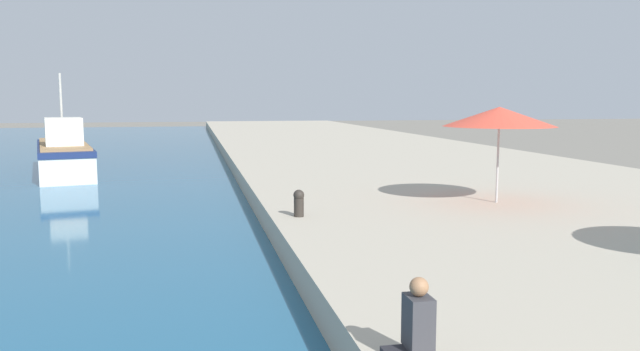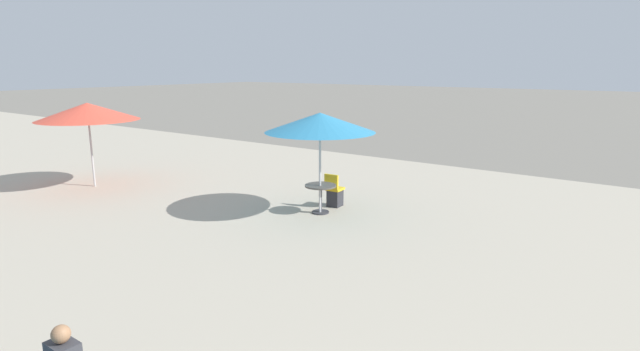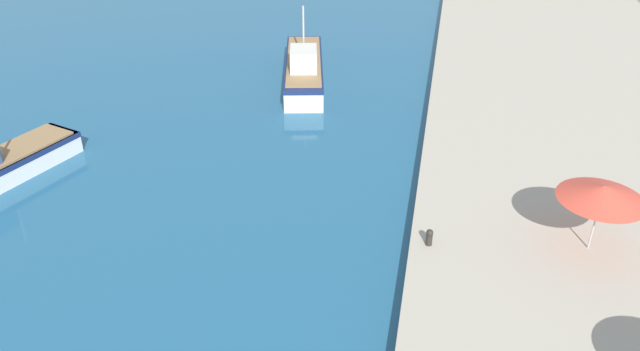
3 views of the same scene
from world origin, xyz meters
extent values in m
cube|color=#235B7F|center=(-28.00, 37.00, 0.02)|extent=(56.00, 90.00, 0.04)
cube|color=#B2A893|center=(8.00, 37.00, 0.33)|extent=(16.00, 90.00, 0.67)
cube|color=white|center=(-18.22, 17.08, 0.56)|extent=(4.06, 7.24, 1.04)
cube|color=navy|center=(-18.22, 17.08, 0.95)|extent=(4.12, 7.31, 0.25)
cube|color=#99754C|center=(-18.22, 17.08, 1.13)|extent=(3.74, 6.66, 0.10)
cube|color=silver|center=(-7.71, 31.13, 0.71)|extent=(4.18, 9.65, 1.33)
cube|color=navy|center=(-7.71, 31.13, 1.25)|extent=(4.24, 9.75, 0.25)
cube|color=#99754C|center=(-7.71, 31.13, 1.42)|extent=(3.84, 8.88, 0.10)
cube|color=silver|center=(-7.34, 29.53, 2.07)|extent=(1.93, 2.35, 1.20)
cylinder|color=#B7B2A8|center=(-7.71, 31.13, 3.07)|extent=(0.12, 0.12, 3.20)
cylinder|color=#B7B7B7|center=(6.34, 15.88, 1.78)|extent=(0.06, 0.06, 2.23)
cone|color=#E04C38|center=(6.34, 15.88, 3.01)|extent=(3.03, 3.03, 0.53)
cylinder|color=#2D2823|center=(0.68, 14.91, 0.89)|extent=(0.24, 0.24, 0.45)
sphere|color=#2D2823|center=(0.68, 14.91, 1.19)|extent=(0.26, 0.26, 0.26)
camera|label=1|loc=(-1.80, 0.33, 3.47)|focal=35.00mm
camera|label=2|loc=(-1.82, 1.17, 4.38)|focal=28.00mm
camera|label=3|loc=(0.51, -3.87, 14.25)|focal=35.00mm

